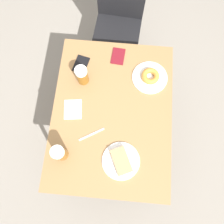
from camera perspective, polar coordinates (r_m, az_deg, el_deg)
ground_plane at (r=2.15m, az=0.00°, el=-5.79°), size 8.00×8.00×0.00m
table at (r=1.48m, az=0.00°, el=-0.93°), size 0.77×1.04×0.76m
chair at (r=2.04m, az=1.83°, el=23.57°), size 0.43×0.43×0.91m
plate_with_cake at (r=1.35m, az=2.35°, el=-12.63°), size 0.23×0.23×0.04m
plate_with_donut at (r=1.51m, az=9.89°, el=9.04°), size 0.24×0.24×0.05m
beer_mug_left at (r=1.44m, az=-7.83°, el=9.49°), size 0.08×0.08×0.15m
beer_mug_center at (r=1.33m, az=-13.50°, el=-10.40°), size 0.08×0.08×0.15m
napkin_folded at (r=1.44m, az=-10.18°, el=0.75°), size 0.13×0.15×0.00m
fork at (r=1.38m, az=-5.33°, el=-5.84°), size 0.16×0.10×0.00m
passport_near_edge at (r=1.56m, az=-8.09°, el=12.27°), size 0.11×0.14×0.01m
passport_far_edge at (r=1.57m, az=1.60°, el=14.37°), size 0.10×0.13×0.01m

